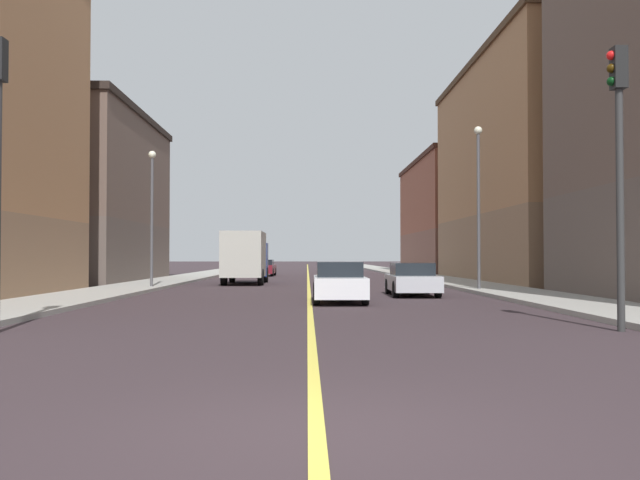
% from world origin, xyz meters
% --- Properties ---
extents(ground_plane, '(400.00, 400.00, 0.00)m').
position_xyz_m(ground_plane, '(0.00, 0.00, 0.00)').
color(ground_plane, '#35292D').
rests_on(ground_plane, ground).
extents(sidewalk_left, '(3.25, 168.00, 0.15)m').
position_xyz_m(sidewalk_left, '(8.58, 49.00, 0.07)').
color(sidewalk_left, '#9E9B93').
rests_on(sidewalk_left, ground).
extents(sidewalk_right, '(3.25, 168.00, 0.15)m').
position_xyz_m(sidewalk_right, '(-8.58, 49.00, 0.07)').
color(sidewalk_right, '#9E9B93').
rests_on(sidewalk_right, ground).
extents(lane_center_stripe, '(0.16, 154.00, 0.01)m').
position_xyz_m(lane_center_stripe, '(0.00, 49.00, 0.01)').
color(lane_center_stripe, '#E5D14C').
rests_on(lane_center_stripe, ground).
extents(building_left_mid, '(11.14, 22.29, 13.85)m').
position_xyz_m(building_left_mid, '(15.63, 36.46, 6.93)').
color(building_left_mid, '#8F6B4F').
rests_on(building_left_mid, ground).
extents(building_left_far, '(11.14, 20.90, 10.72)m').
position_xyz_m(building_left_far, '(15.63, 58.94, 5.37)').
color(building_left_far, brown).
rests_on(building_left_far, ground).
extents(building_right_midblock, '(11.14, 16.20, 10.45)m').
position_xyz_m(building_right_midblock, '(-15.63, 36.49, 5.24)').
color(building_right_midblock, brown).
rests_on(building_right_midblock, ground).
extents(traffic_light_left_near, '(0.40, 0.32, 6.06)m').
position_xyz_m(traffic_light_left_near, '(6.54, 8.21, 3.92)').
color(traffic_light_left_near, '#2D2D2D').
rests_on(traffic_light_left_near, ground).
extents(street_lamp_left_near, '(0.36, 0.36, 7.24)m').
position_xyz_m(street_lamp_left_near, '(7.56, 24.18, 4.53)').
color(street_lamp_left_near, '#4C4C51').
rests_on(street_lamp_left_near, ground).
extents(street_lamp_right_near, '(0.36, 0.36, 6.52)m').
position_xyz_m(street_lamp_right_near, '(-7.56, 26.92, 4.15)').
color(street_lamp_right_near, '#4C4C51').
rests_on(street_lamp_right_near, ground).
extents(car_maroon, '(2.04, 4.49, 1.31)m').
position_xyz_m(car_maroon, '(-3.65, 49.14, 0.64)').
color(car_maroon, maroon).
rests_on(car_maroon, ground).
extents(car_white, '(1.82, 4.30, 1.40)m').
position_xyz_m(car_white, '(1.02, 17.40, 0.67)').
color(car_white, white).
rests_on(car_white, ground).
extents(car_silver, '(1.89, 4.39, 1.32)m').
position_xyz_m(car_silver, '(4.15, 21.43, 0.64)').
color(car_silver, silver).
rests_on(car_silver, ground).
extents(box_truck, '(2.30, 6.74, 2.94)m').
position_xyz_m(box_truck, '(-3.61, 33.11, 1.58)').
color(box_truck, navy).
rests_on(box_truck, ground).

